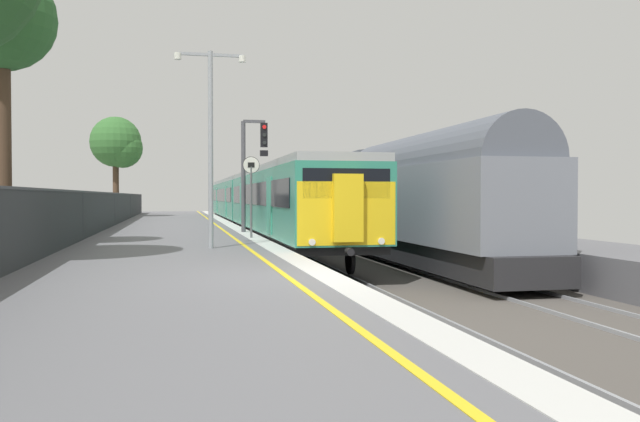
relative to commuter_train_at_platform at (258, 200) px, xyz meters
name	(u,v)px	position (x,y,z in m)	size (l,w,h in m)	color
ground	(440,304)	(0.54, -24.99, -1.88)	(17.40, 110.00, 1.21)	slate
commuter_train_at_platform	(258,200)	(0.00, 0.00, 0.00)	(2.83, 40.31, 3.81)	#2D846B
freight_train_adjacent_track	(370,196)	(4.00, -8.59, 0.23)	(2.60, 28.10, 4.56)	#232326
signal_gantry	(250,162)	(-1.46, -9.72, 1.63)	(1.10, 0.24, 4.61)	#47474C
speed_limit_sign	(251,186)	(-1.85, -13.53, 0.56)	(0.59, 0.08, 2.88)	#59595B
platform_lamp_mid	(211,132)	(-3.47, -17.88, 2.03)	(2.00, 0.20, 5.58)	#93999E
background_tree_centre	(118,144)	(-8.57, 12.86, 3.96)	(3.73, 3.63, 7.22)	#473323
background_tree_right	(5,25)	(-9.13, -16.73, 5.05)	(2.98, 2.98, 8.00)	#473323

